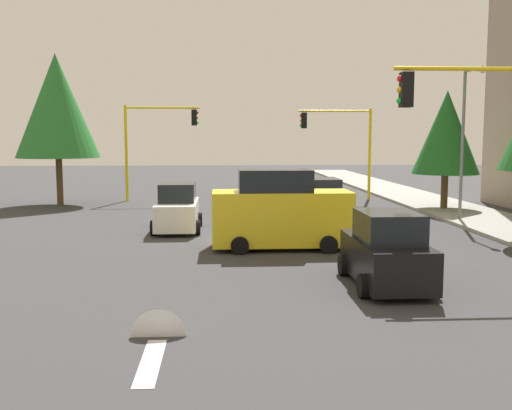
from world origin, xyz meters
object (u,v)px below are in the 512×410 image
tree_opposite_side (57,106)px  tree_roadside_mid (446,133)px  street_lamp_curbside (467,127)px  delivery_van_yellow (280,212)px  traffic_signal_far_left (341,135)px  car_black (386,252)px  traffic_signal_far_right (155,134)px  car_white (178,209)px  car_silver (322,201)px  traffic_signal_near_left (488,127)px

tree_opposite_side → tree_roadside_mid: tree_opposite_side is taller
street_lamp_curbside → delivery_van_yellow: bearing=-57.8°
traffic_signal_far_left → car_black: traffic_signal_far_left is taller
tree_opposite_side → traffic_signal_far_right: bearing=110.7°
traffic_signal_far_right → street_lamp_curbside: street_lamp_curbside is taller
tree_roadside_mid → delivery_van_yellow: tree_roadside_mid is taller
traffic_signal_far_right → car_white: bearing=10.3°
car_silver → delivery_van_yellow: bearing=-20.7°
traffic_signal_far_left → car_white: traffic_signal_far_left is taller
traffic_signal_near_left → traffic_signal_far_left: bearing=-179.9°
delivery_van_yellow → traffic_signal_far_left: bearing=161.4°
delivery_van_yellow → street_lamp_curbside: bearing=122.2°
street_lamp_curbside → car_silver: bearing=-103.1°
street_lamp_curbside → car_white: street_lamp_curbside is taller
street_lamp_curbside → tree_roadside_mid: 4.47m
traffic_signal_near_left → traffic_signal_far_right: bearing=-150.2°
traffic_signal_far_left → traffic_signal_far_right: traffic_signal_far_right is taller
traffic_signal_far_right → delivery_van_yellow: traffic_signal_far_right is taller
traffic_signal_far_left → traffic_signal_near_left: traffic_signal_near_left is taller
street_lamp_curbside → car_white: (1.36, -12.78, -3.45)m
traffic_signal_far_left → tree_opposite_side: bearing=-83.2°
street_lamp_curbside → delivery_van_yellow: (5.61, -8.90, -3.07)m
traffic_signal_far_right → tree_roadside_mid: bearing=69.1°
traffic_signal_far_right → traffic_signal_near_left: traffic_signal_near_left is taller
traffic_signal_far_right → delivery_van_yellow: bearing=20.6°
car_silver → traffic_signal_near_left: bearing=14.0°
traffic_signal_far_left → car_silver: traffic_signal_far_left is taller
tree_opposite_side → delivery_van_yellow: bearing=38.9°
car_silver → car_black: (12.43, -0.45, -0.00)m
tree_opposite_side → car_black: tree_opposite_side is taller
traffic_signal_far_left → delivery_van_yellow: size_ratio=1.17×
tree_roadside_mid → car_black: (15.36, -7.48, -3.22)m
traffic_signal_far_left → car_silver: size_ratio=1.35×
traffic_signal_far_right → traffic_signal_near_left: size_ratio=0.98×
tree_roadside_mid → car_silver: 8.27m
traffic_signal_near_left → car_white: bearing=-131.6°
traffic_signal_far_left → delivery_van_yellow: (16.00, -5.39, -2.71)m
tree_roadside_mid → car_black: tree_roadside_mid is taller
tree_roadside_mid → traffic_signal_far_right: bearing=-110.9°
car_silver → car_black: same height
car_white → car_black: (9.62, 6.10, -0.00)m
car_silver → car_white: bearing=-66.8°
tree_opposite_side → car_silver: size_ratio=2.05×
street_lamp_curbside → tree_opposite_side: tree_opposite_side is taller
traffic_signal_far_left → traffic_signal_far_right: size_ratio=0.97×
traffic_signal_far_right → traffic_signal_far_left: bearing=90.0°
traffic_signal_far_right → car_white: traffic_signal_far_right is taller
tree_opposite_side → car_black: bearing=34.9°
street_lamp_curbside → traffic_signal_far_left: bearing=-161.3°
traffic_signal_far_left → car_black: 21.82m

